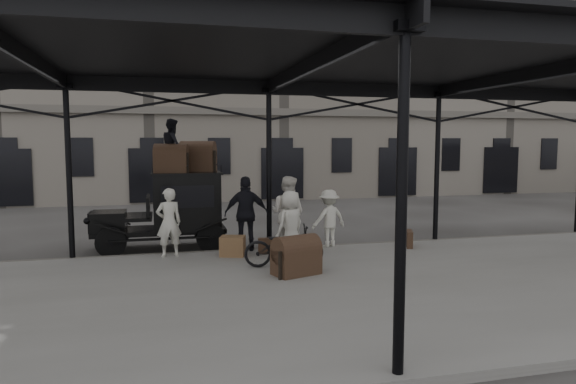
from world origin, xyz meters
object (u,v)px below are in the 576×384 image
Objects in this scene: taxi at (175,207)px; steamer_trunk_platform at (296,258)px; bicycle at (284,246)px; porter_left at (169,222)px; porter_official at (246,214)px; steamer_trunk_roof_near at (171,161)px.

steamer_trunk_platform is at bearing -58.99° from taxi.
bicycle is 1.88× the size of steamer_trunk_platform.
porter_left is at bearing -97.20° from taxi.
steamer_trunk_platform is at bearing 112.11° from porter_official.
steamer_trunk_platform is at bearing -166.55° from bicycle.
bicycle is 2.06× the size of steamer_trunk_roof_near.
taxi is at bearing -109.12° from porter_left.
porter_official is at bearing -37.44° from taxi.
porter_official is at bearing 84.50° from steamer_trunk_platform.
porter_official is 1.07× the size of bicycle.
porter_official is (1.79, -1.37, -0.07)m from taxi.
steamer_trunk_platform is (0.65, -2.69, -0.63)m from porter_official.
steamer_trunk_roof_near reaches higher than bicycle.
taxi is 3.74× the size of steamer_trunk_platform.
steamer_trunk_roof_near reaches higher than porter_left.
steamer_trunk_roof_near is (-1.87, 1.13, 1.37)m from porter_official.
porter_official is 2.08m from bicycle.
bicycle is at bearing -54.67° from taxi.
porter_official is (2.00, 0.25, 0.12)m from porter_left.
steamer_trunk_roof_near is (-0.08, -0.25, 1.30)m from taxi.
steamer_trunk_platform is (0.09, -0.75, -0.12)m from bicycle.
bicycle is (2.35, -3.31, -0.57)m from taxi.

